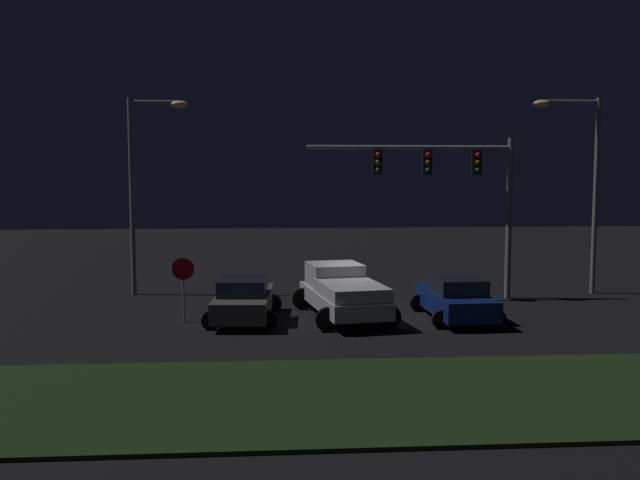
{
  "coord_description": "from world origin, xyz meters",
  "views": [
    {
      "loc": [
        -3.26,
        -25.4,
        5.09
      ],
      "look_at": [
        -1.43,
        0.14,
        2.66
      ],
      "focal_mm": 39.73,
      "sensor_mm": 36.0,
      "label": 1
    }
  ],
  "objects_px": {
    "street_lamp_left": "(143,172)",
    "car_sedan": "(244,300)",
    "traffic_signal_gantry": "(450,178)",
    "stop_sign": "(183,277)",
    "street_lamp_right": "(583,171)",
    "pickup_truck": "(342,289)",
    "car_sedan_far": "(456,299)"
  },
  "relations": [
    {
      "from": "street_lamp_left",
      "to": "car_sedan",
      "type": "bearing_deg",
      "value": -52.89
    },
    {
      "from": "traffic_signal_gantry",
      "to": "street_lamp_left",
      "type": "xyz_separation_m",
      "value": [
        -12.45,
        1.98,
        0.23
      ]
    },
    {
      "from": "stop_sign",
      "to": "street_lamp_left",
      "type": "bearing_deg",
      "value": 111.46
    },
    {
      "from": "street_lamp_right",
      "to": "street_lamp_left",
      "type": "bearing_deg",
      "value": 176.59
    },
    {
      "from": "traffic_signal_gantry",
      "to": "stop_sign",
      "type": "distance_m",
      "value": 11.36
    },
    {
      "from": "car_sedan",
      "to": "stop_sign",
      "type": "relative_size",
      "value": 2.02
    },
    {
      "from": "car_sedan",
      "to": "pickup_truck",
      "type": "bearing_deg",
      "value": -80.72
    },
    {
      "from": "car_sedan",
      "to": "stop_sign",
      "type": "xyz_separation_m",
      "value": [
        -2.04,
        -0.09,
        0.82
      ]
    },
    {
      "from": "pickup_truck",
      "to": "street_lamp_left",
      "type": "height_order",
      "value": "street_lamp_left"
    },
    {
      "from": "pickup_truck",
      "to": "street_lamp_right",
      "type": "relative_size",
      "value": 0.69
    },
    {
      "from": "street_lamp_left",
      "to": "street_lamp_right",
      "type": "bearing_deg",
      "value": -3.41
    },
    {
      "from": "car_sedan_far",
      "to": "street_lamp_left",
      "type": "bearing_deg",
      "value": 60.42
    },
    {
      "from": "car_sedan_far",
      "to": "street_lamp_right",
      "type": "height_order",
      "value": "street_lamp_right"
    },
    {
      "from": "car_sedan_far",
      "to": "stop_sign",
      "type": "height_order",
      "value": "stop_sign"
    },
    {
      "from": "car_sedan",
      "to": "street_lamp_right",
      "type": "xyz_separation_m",
      "value": [
        13.98,
        4.61,
        4.44
      ]
    },
    {
      "from": "pickup_truck",
      "to": "car_sedan_far",
      "type": "xyz_separation_m",
      "value": [
        3.92,
        -0.65,
        -0.26
      ]
    },
    {
      "from": "car_sedan",
      "to": "traffic_signal_gantry",
      "type": "relative_size",
      "value": 0.54
    },
    {
      "from": "pickup_truck",
      "to": "traffic_signal_gantry",
      "type": "xyz_separation_m",
      "value": [
        4.7,
        3.38,
        3.9
      ]
    },
    {
      "from": "car_sedan",
      "to": "street_lamp_left",
      "type": "height_order",
      "value": "street_lamp_left"
    },
    {
      "from": "traffic_signal_gantry",
      "to": "car_sedan",
      "type": "bearing_deg",
      "value": -155.41
    },
    {
      "from": "car_sedan_far",
      "to": "stop_sign",
      "type": "bearing_deg",
      "value": 86.32
    },
    {
      "from": "car_sedan_far",
      "to": "stop_sign",
      "type": "relative_size",
      "value": 2.0
    },
    {
      "from": "street_lamp_left",
      "to": "traffic_signal_gantry",
      "type": "bearing_deg",
      "value": -9.03
    },
    {
      "from": "traffic_signal_gantry",
      "to": "street_lamp_right",
      "type": "relative_size",
      "value": 1.02
    },
    {
      "from": "traffic_signal_gantry",
      "to": "street_lamp_left",
      "type": "bearing_deg",
      "value": 170.97
    },
    {
      "from": "car_sedan",
      "to": "car_sedan_far",
      "type": "xyz_separation_m",
      "value": [
        7.36,
        -0.31,
        0.0
      ]
    },
    {
      "from": "car_sedan_far",
      "to": "traffic_signal_gantry",
      "type": "height_order",
      "value": "traffic_signal_gantry"
    },
    {
      "from": "pickup_truck",
      "to": "stop_sign",
      "type": "bearing_deg",
      "value": 85.34
    },
    {
      "from": "street_lamp_left",
      "to": "car_sedan_far",
      "type": "bearing_deg",
      "value": -27.26
    },
    {
      "from": "traffic_signal_gantry",
      "to": "street_lamp_left",
      "type": "distance_m",
      "value": 12.61
    },
    {
      "from": "car_sedan_far",
      "to": "street_lamp_left",
      "type": "relative_size",
      "value": 0.55
    },
    {
      "from": "stop_sign",
      "to": "car_sedan",
      "type": "bearing_deg",
      "value": 2.47
    }
  ]
}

